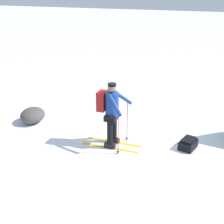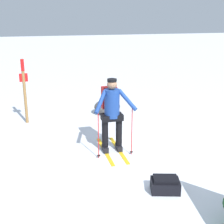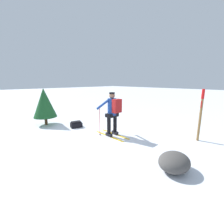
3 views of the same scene
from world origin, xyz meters
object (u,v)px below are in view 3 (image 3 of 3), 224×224
at_px(pine_tree, 44,103).
at_px(rock_boulder, 174,162).
at_px(skier, 113,111).
at_px(trail_marker, 201,111).
at_px(dropped_backpack, 76,124).

bearing_deg(pine_tree, rock_boulder, 97.09).
height_order(skier, trail_marker, trail_marker).
bearing_deg(trail_marker, dropped_backpack, -61.93).
bearing_deg(trail_marker, rock_boulder, 5.22).
height_order(skier, pine_tree, pine_tree).
distance_m(rock_boulder, pine_tree, 6.32).
xyz_separation_m(trail_marker, rock_boulder, (2.53, 0.23, -0.89)).
distance_m(skier, rock_boulder, 2.95).
xyz_separation_m(dropped_backpack, rock_boulder, (0.11, 4.78, 0.10)).
bearing_deg(pine_tree, dropped_backpack, 121.67).
bearing_deg(skier, trail_marker, 127.22).
xyz_separation_m(dropped_backpack, pine_tree, (0.88, -1.42, 0.98)).
bearing_deg(pine_tree, trail_marker, 118.95).
bearing_deg(dropped_backpack, skier, 103.70).
relative_size(dropped_backpack, pine_tree, 0.33).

